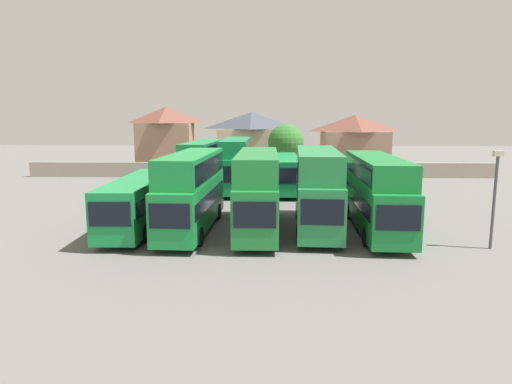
{
  "coord_description": "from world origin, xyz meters",
  "views": [
    {
      "loc": [
        0.65,
        -28.42,
        7.17
      ],
      "look_at": [
        0.0,
        3.0,
        1.98
      ],
      "focal_mm": 31.73,
      "sensor_mm": 36.0,
      "label": 1
    }
  ],
  "objects_px": {
    "bus_5": "(376,190)",
    "tree_left_of_lot": "(286,142)",
    "bus_9": "(323,172)",
    "house_terrace_centre": "(251,140)",
    "lamp_post_lot_edge": "(495,193)",
    "house_terrace_right": "(354,142)",
    "house_terrace_left": "(167,138)",
    "bus_2": "(192,188)",
    "bus_3": "(258,187)",
    "bus_4": "(317,185)",
    "bus_7": "(236,162)",
    "bus_8": "(284,172)",
    "bus_6": "(203,163)",
    "bus_1": "(139,200)"
  },
  "relations": [
    {
      "from": "bus_1",
      "to": "bus_8",
      "type": "height_order",
      "value": "bus_8"
    },
    {
      "from": "bus_5",
      "to": "house_terrace_left",
      "type": "xyz_separation_m",
      "value": [
        -20.6,
        33.95,
        1.72
      ]
    },
    {
      "from": "tree_left_of_lot",
      "to": "bus_5",
      "type": "bearing_deg",
      "value": -81.06
    },
    {
      "from": "bus_2",
      "to": "bus_7",
      "type": "height_order",
      "value": "bus_7"
    },
    {
      "from": "bus_4",
      "to": "bus_6",
      "type": "height_order",
      "value": "bus_4"
    },
    {
      "from": "bus_2",
      "to": "tree_left_of_lot",
      "type": "height_order",
      "value": "tree_left_of_lot"
    },
    {
      "from": "bus_2",
      "to": "bus_9",
      "type": "xyz_separation_m",
      "value": [
        10.32,
        15.86,
        -0.87
      ]
    },
    {
      "from": "house_terrace_right",
      "to": "tree_left_of_lot",
      "type": "height_order",
      "value": "house_terrace_right"
    },
    {
      "from": "bus_5",
      "to": "tree_left_of_lot",
      "type": "xyz_separation_m",
      "value": [
        -4.47,
        28.42,
        1.41
      ]
    },
    {
      "from": "house_terrace_right",
      "to": "house_terrace_left",
      "type": "bearing_deg",
      "value": -178.28
    },
    {
      "from": "bus_4",
      "to": "bus_8",
      "type": "relative_size",
      "value": 0.98
    },
    {
      "from": "bus_4",
      "to": "bus_7",
      "type": "relative_size",
      "value": 0.96
    },
    {
      "from": "bus_6",
      "to": "bus_7",
      "type": "distance_m",
      "value": 3.27
    },
    {
      "from": "bus_2",
      "to": "bus_5",
      "type": "xyz_separation_m",
      "value": [
        11.66,
        0.13,
        -0.11
      ]
    },
    {
      "from": "bus_5",
      "to": "house_terrace_right",
      "type": "bearing_deg",
      "value": 174.3
    },
    {
      "from": "bus_5",
      "to": "bus_9",
      "type": "bearing_deg",
      "value": -172.18
    },
    {
      "from": "bus_3",
      "to": "house_terrace_right",
      "type": "height_order",
      "value": "house_terrace_right"
    },
    {
      "from": "bus_3",
      "to": "tree_left_of_lot",
      "type": "xyz_separation_m",
      "value": [
        3.04,
        28.61,
        1.27
      ]
    },
    {
      "from": "bus_3",
      "to": "house_terrace_centre",
      "type": "bearing_deg",
      "value": -177.09
    },
    {
      "from": "bus_8",
      "to": "house_terrace_left",
      "type": "distance_m",
      "value": 24.16
    },
    {
      "from": "bus_2",
      "to": "tree_left_of_lot",
      "type": "distance_m",
      "value": 29.47
    },
    {
      "from": "bus_4",
      "to": "house_terrace_right",
      "type": "distance_m",
      "value": 35.43
    },
    {
      "from": "bus_9",
      "to": "bus_4",
      "type": "bearing_deg",
      "value": -13.33
    },
    {
      "from": "bus_9",
      "to": "bus_5",
      "type": "bearing_deg",
      "value": 0.24
    },
    {
      "from": "bus_2",
      "to": "bus_5",
      "type": "height_order",
      "value": "bus_2"
    },
    {
      "from": "bus_9",
      "to": "house_terrace_centre",
      "type": "relative_size",
      "value": 1.17
    },
    {
      "from": "bus_7",
      "to": "bus_8",
      "type": "distance_m",
      "value": 4.86
    },
    {
      "from": "house_terrace_centre",
      "to": "lamp_post_lot_edge",
      "type": "height_order",
      "value": "house_terrace_centre"
    },
    {
      "from": "bus_3",
      "to": "bus_9",
      "type": "bearing_deg",
      "value": 159.31
    },
    {
      "from": "bus_4",
      "to": "bus_9",
      "type": "distance_m",
      "value": 15.48
    },
    {
      "from": "house_terrace_centre",
      "to": "bus_5",
      "type": "bearing_deg",
      "value": -75.73
    },
    {
      "from": "bus_6",
      "to": "bus_9",
      "type": "height_order",
      "value": "bus_6"
    },
    {
      "from": "bus_8",
      "to": "bus_5",
      "type": "bearing_deg",
      "value": 19.47
    },
    {
      "from": "bus_2",
      "to": "bus_6",
      "type": "relative_size",
      "value": 0.97
    },
    {
      "from": "bus_2",
      "to": "bus_9",
      "type": "distance_m",
      "value": 18.94
    },
    {
      "from": "bus_5",
      "to": "house_terrace_centre",
      "type": "height_order",
      "value": "house_terrace_centre"
    },
    {
      "from": "bus_7",
      "to": "house_terrace_left",
      "type": "height_order",
      "value": "house_terrace_left"
    },
    {
      "from": "bus_3",
      "to": "bus_4",
      "type": "xyz_separation_m",
      "value": [
        3.83,
        0.65,
        0.06
      ]
    },
    {
      "from": "bus_5",
      "to": "bus_3",
      "type": "bearing_deg",
      "value": -85.67
    },
    {
      "from": "bus_7",
      "to": "bus_9",
      "type": "relative_size",
      "value": 1.04
    },
    {
      "from": "bus_2",
      "to": "house_terrace_centre",
      "type": "distance_m",
      "value": 35.73
    },
    {
      "from": "bus_2",
      "to": "house_terrace_right",
      "type": "height_order",
      "value": "house_terrace_right"
    },
    {
      "from": "bus_6",
      "to": "bus_7",
      "type": "height_order",
      "value": "bus_7"
    },
    {
      "from": "bus_9",
      "to": "bus_1",
      "type": "bearing_deg",
      "value": -46.84
    },
    {
      "from": "bus_6",
      "to": "house_terrace_centre",
      "type": "bearing_deg",
      "value": 171.96
    },
    {
      "from": "house_terrace_left",
      "to": "bus_1",
      "type": "bearing_deg",
      "value": -80.93
    },
    {
      "from": "house_terrace_centre",
      "to": "house_terrace_right",
      "type": "relative_size",
      "value": 1.05
    },
    {
      "from": "bus_4",
      "to": "bus_5",
      "type": "xyz_separation_m",
      "value": [
        3.68,
        -0.46,
        -0.2
      ]
    },
    {
      "from": "bus_1",
      "to": "house_terrace_right",
      "type": "distance_m",
      "value": 40.04
    },
    {
      "from": "bus_3",
      "to": "house_terrace_left",
      "type": "xyz_separation_m",
      "value": [
        -13.09,
        34.14,
        1.57
      ]
    }
  ]
}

